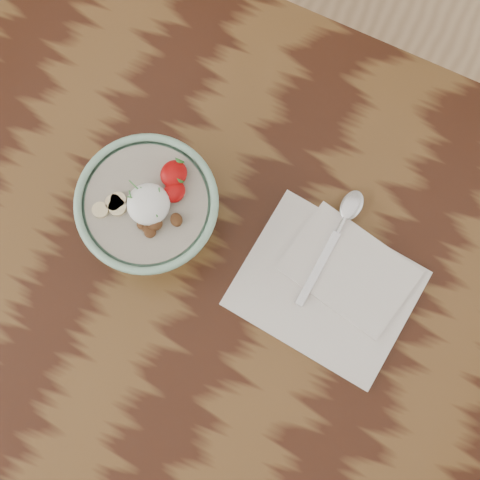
# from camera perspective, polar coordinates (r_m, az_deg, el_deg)

# --- Properties ---
(table) EXTENTS (1.60, 0.90, 0.75)m
(table) POSITION_cam_1_polar(r_m,az_deg,el_deg) (1.04, -11.67, -1.00)
(table) COLOR #33170C
(table) RESTS_ON ground
(breakfast_bowl) EXTENTS (0.18, 0.18, 0.12)m
(breakfast_bowl) POSITION_cam_1_polar(r_m,az_deg,el_deg) (0.88, -7.66, 2.59)
(breakfast_bowl) COLOR #8ABA9E
(breakfast_bowl) RESTS_ON table
(napkin) EXTENTS (0.25, 0.21, 0.01)m
(napkin) POSITION_cam_1_polar(r_m,az_deg,el_deg) (0.93, 7.76, -3.78)
(napkin) COLOR white
(napkin) RESTS_ON table
(spoon) EXTENTS (0.03, 0.18, 0.01)m
(spoon) POSITION_cam_1_polar(r_m,az_deg,el_deg) (0.93, 8.81, 1.63)
(spoon) COLOR silver
(spoon) RESTS_ON napkin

